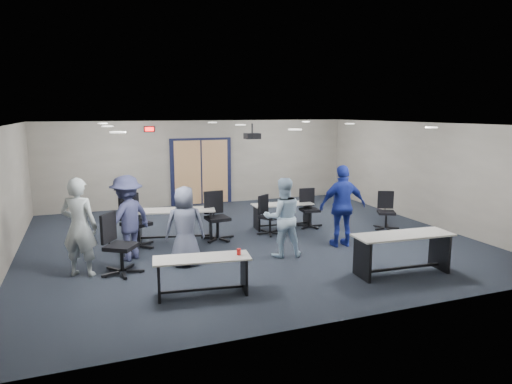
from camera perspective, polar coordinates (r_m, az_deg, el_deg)
name	(u,v)px	position (r m, az deg, el deg)	size (l,w,h in m)	color
floor	(248,239)	(10.85, -1.03, -5.92)	(10.00, 10.00, 0.00)	black
back_wall	(201,163)	(14.84, -6.91, 3.65)	(10.00, 0.04, 2.70)	gray
front_wall	(355,229)	(6.58, 12.25, -4.57)	(10.00, 0.04, 2.70)	gray
left_wall	(5,197)	(10.08, -28.92, -0.55)	(0.04, 9.00, 2.70)	gray
right_wall	(422,173)	(13.10, 20.04, 2.27)	(0.04, 9.00, 2.70)	gray
ceiling	(247,124)	(10.44, -1.08, 8.48)	(10.00, 9.00, 0.04)	white
double_door	(201,172)	(14.84, -6.85, 2.49)	(2.00, 0.07, 2.20)	black
exit_sign	(149,129)	(14.41, -13.19, 7.66)	(0.32, 0.07, 0.18)	black
ceiling_projector	(252,136)	(11.02, -0.47, 7.03)	(0.35, 0.32, 0.37)	black
ceiling_can_lights	(244,125)	(10.67, -1.54, 8.35)	(6.24, 5.74, 0.02)	silver
table_front_left	(203,269)	(7.62, -6.70, -9.54)	(1.63, 0.75, 0.74)	#B6B4AC
table_front_right	(402,247)	(8.91, 17.84, -6.52)	(1.91, 0.74, 0.76)	#B6B4AC
table_back_left	(175,220)	(10.76, -10.09, -3.41)	(1.92, 0.97, 0.75)	#B6B4AC
table_back_right	(282,211)	(11.82, 3.30, -2.40)	(1.60, 0.63, 0.87)	#B6B4AC
chair_back_a	(136,222)	(10.38, -14.75, -3.61)	(0.74, 0.74, 1.18)	black
chair_back_b	(217,216)	(10.69, -4.84, -3.06)	(0.71, 0.71, 1.13)	black
chair_back_c	(270,215)	(11.16, 1.78, -2.92)	(0.60, 0.60, 0.96)	black
chair_back_d	(310,208)	(11.91, 6.73, -2.05)	(0.63, 0.63, 1.00)	black
chair_loose_left	(121,244)	(8.82, -16.51, -6.25)	(0.72, 0.72, 1.15)	black
chair_loose_right	(386,211)	(12.10, 15.99, -2.29)	(0.60, 0.60, 0.96)	black
person_gray	(79,227)	(8.89, -21.22, -4.12)	(0.67, 0.44, 1.83)	#9FABAE
person_plaid	(185,226)	(8.97, -8.86, -4.25)	(0.77, 0.50, 1.58)	#51576F
person_lightblue	(283,217)	(9.44, 3.37, -3.18)	(0.80, 0.63, 1.66)	#B5D4EF
person_navy	(343,206)	(10.30, 10.79, -1.73)	(1.07, 0.45, 1.83)	navy
person_back	(127,218)	(9.56, -15.78, -3.14)	(1.12, 0.64, 1.73)	navy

